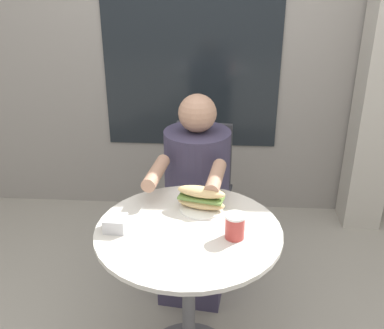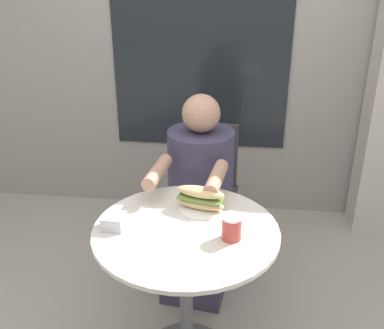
{
  "view_description": "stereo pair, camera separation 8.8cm",
  "coord_description": "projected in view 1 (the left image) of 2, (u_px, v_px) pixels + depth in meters",
  "views": [
    {
      "loc": [
        0.13,
        -1.61,
        1.8
      ],
      "look_at": [
        0.0,
        0.22,
        0.95
      ],
      "focal_mm": 42.0,
      "sensor_mm": 36.0,
      "label": 1
    },
    {
      "loc": [
        0.21,
        -1.6,
        1.8
      ],
      "look_at": [
        0.0,
        0.22,
        0.95
      ],
      "focal_mm": 42.0,
      "sensor_mm": 36.0,
      "label": 2
    }
  ],
  "objects": [
    {
      "name": "storefront_wall",
      "position": [
        205.0,
        23.0,
        3.05
      ],
      "size": [
        8.0,
        0.09,
        2.8
      ],
      "color": "gray",
      "rests_on": "ground_plane"
    },
    {
      "name": "sandwich_on_plate",
      "position": [
        201.0,
        199.0,
        2.03
      ],
      "size": [
        0.23,
        0.2,
        0.11
      ],
      "rotation": [
        0.0,
        0.0,
        -0.24
      ],
      "color": "white",
      "rests_on": "cafe_table"
    },
    {
      "name": "napkin_box",
      "position": [
        116.0,
        224.0,
        1.89
      ],
      "size": [
        0.09,
        0.09,
        0.06
      ],
      "rotation": [
        0.0,
        0.0,
        -0.04
      ],
      "color": "silver",
      "rests_on": "cafe_table"
    },
    {
      "name": "seated_diner",
      "position": [
        196.0,
        210.0,
        2.55
      ],
      "size": [
        0.42,
        0.67,
        1.16
      ],
      "rotation": [
        0.0,
        0.0,
        3.02
      ],
      "color": "#38334C",
      "rests_on": "ground_plane"
    },
    {
      "name": "drink_cup",
      "position": [
        235.0,
        226.0,
        1.83
      ],
      "size": [
        0.08,
        0.08,
        0.11
      ],
      "color": "#B73D38",
      "rests_on": "cafe_table"
    },
    {
      "name": "diner_chair",
      "position": [
        202.0,
        179.0,
        2.85
      ],
      "size": [
        0.42,
        0.42,
        0.87
      ],
      "rotation": [
        0.0,
        0.0,
        3.02
      ],
      "color": "#333338",
      "rests_on": "ground_plane"
    },
    {
      "name": "cafe_table",
      "position": [
        189.0,
        266.0,
        1.99
      ],
      "size": [
        0.8,
        0.8,
        0.75
      ],
      "color": "beige",
      "rests_on": "ground_plane"
    }
  ]
}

